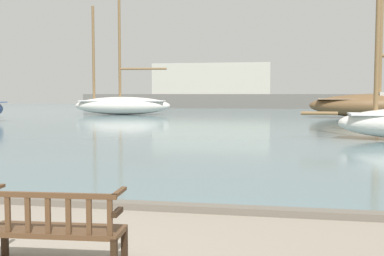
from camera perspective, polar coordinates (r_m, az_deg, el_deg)
harbor_water at (r=48.32m, az=7.52°, el=1.69°), size 100.00×80.00×0.08m
quay_edge_kerb at (r=8.76m, az=-8.38°, el=-8.98°), size 40.00×0.30×0.12m
park_bench at (r=5.97m, az=-15.95°, el=-11.24°), size 1.63×0.64×0.92m
sailboat_far_starboard at (r=45.57m, az=-8.28°, el=2.90°), size 9.24×3.55×13.09m
sailboat_mid_starboard at (r=41.23m, az=21.69°, el=2.74°), size 11.57×4.14×15.83m
far_breakwater at (r=64.69m, az=6.37°, el=4.13°), size 49.79×2.40×6.14m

